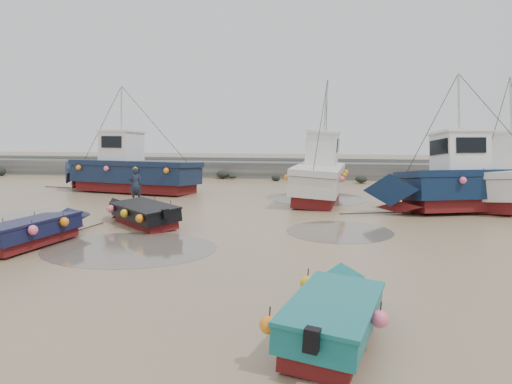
% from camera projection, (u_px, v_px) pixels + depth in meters
% --- Properties ---
extents(ground, '(120.00, 120.00, 0.00)m').
position_uv_depth(ground, '(225.00, 240.00, 16.76)').
color(ground, '#957F59').
rests_on(ground, ground).
extents(seawall, '(60.00, 4.92, 1.50)m').
position_uv_depth(seawall, '(293.00, 170.00, 38.17)').
color(seawall, slate).
rests_on(seawall, ground).
extents(puddle_a, '(5.49, 5.49, 0.01)m').
position_uv_depth(puddle_a, '(130.00, 248.00, 15.59)').
color(puddle_a, '#5D5449').
rests_on(puddle_a, ground).
extents(puddle_b, '(3.90, 3.90, 0.01)m').
position_uv_depth(puddle_b, '(339.00, 231.00, 18.18)').
color(puddle_b, '#5D5449').
rests_on(puddle_b, ground).
extents(puddle_c, '(4.46, 4.46, 0.01)m').
position_uv_depth(puddle_c, '(39.00, 215.00, 21.64)').
color(puddle_c, '#5D5449').
rests_on(puddle_c, ground).
extents(puddle_d, '(5.14, 5.14, 0.01)m').
position_uv_depth(puddle_d, '(320.00, 199.00, 26.74)').
color(puddle_d, '#5D5449').
rests_on(puddle_d, ground).
extents(dinghy_1, '(2.36, 5.89, 1.43)m').
position_uv_depth(dinghy_1, '(36.00, 227.00, 16.11)').
color(dinghy_1, maroon).
rests_on(dinghy_1, ground).
extents(dinghy_2, '(2.16, 5.08, 1.43)m').
position_uv_depth(dinghy_2, '(335.00, 307.00, 8.83)').
color(dinghy_2, maroon).
rests_on(dinghy_2, ground).
extents(dinghy_4, '(4.69, 4.45, 1.43)m').
position_uv_depth(dinghy_4, '(142.00, 210.00, 19.48)').
color(dinghy_4, maroon).
rests_on(dinghy_4, ground).
extents(cabin_boat_0, '(10.82, 4.46, 6.22)m').
position_uv_depth(cabin_boat_0, '(126.00, 170.00, 29.59)').
color(cabin_boat_0, maroon).
rests_on(cabin_boat_0, ground).
extents(cabin_boat_1, '(3.00, 9.71, 6.22)m').
position_uv_depth(cabin_boat_1, '(319.00, 174.00, 26.15)').
color(cabin_boat_1, maroon).
rests_on(cabin_boat_1, ground).
extents(cabin_boat_2, '(10.09, 5.16, 6.22)m').
position_uv_depth(cabin_boat_2, '(469.00, 182.00, 22.41)').
color(cabin_boat_2, maroon).
rests_on(cabin_boat_2, ground).
extents(person, '(0.75, 0.62, 1.75)m').
position_uv_depth(person, '(136.00, 201.00, 25.82)').
color(person, '#192132').
rests_on(person, ground).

